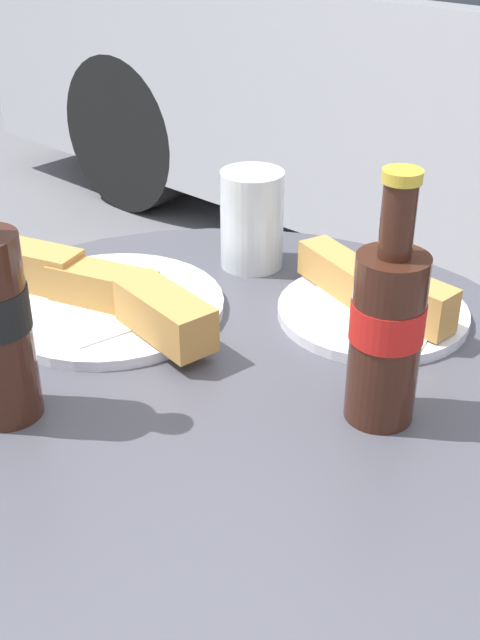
{
  "coord_description": "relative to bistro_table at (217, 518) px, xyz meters",
  "views": [
    {
      "loc": [
        0.47,
        -0.47,
        1.21
      ],
      "look_at": [
        0.0,
        0.04,
        0.82
      ],
      "focal_mm": 45.0,
      "sensor_mm": 36.0,
      "label": 1
    }
  ],
  "objects": [
    {
      "name": "bistro_table",
      "position": [
        0.0,
        0.0,
        0.0
      ],
      "size": [
        0.77,
        0.77,
        0.77
      ],
      "color": "gold",
      "rests_on": "ground_plane"
    },
    {
      "name": "cola_bottle_right",
      "position": [
        0.16,
        0.06,
        0.28
      ],
      "size": [
        0.07,
        0.07,
        0.24
      ],
      "color": "#3D1E14",
      "rests_on": "bistro_table"
    },
    {
      "name": "drinking_glass",
      "position": [
        -0.15,
        0.22,
        0.24
      ],
      "size": [
        0.08,
        0.08,
        0.12
      ],
      "color": "black",
      "rests_on": "bistro_table"
    },
    {
      "name": "lunch_plate_near",
      "position": [
        -0.18,
        0.01,
        0.21
      ],
      "size": [
        0.32,
        0.26,
        0.06
      ],
      "color": "white",
      "rests_on": "bistro_table"
    },
    {
      "name": "lunch_plate_far",
      "position": [
        0.05,
        0.21,
        0.21
      ],
      "size": [
        0.22,
        0.21,
        0.06
      ],
      "color": "white",
      "rests_on": "bistro_table"
    }
  ]
}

